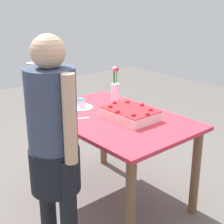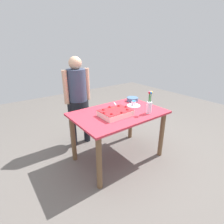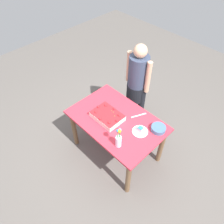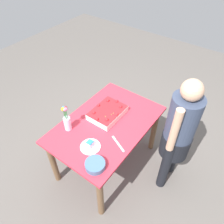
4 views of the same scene
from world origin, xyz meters
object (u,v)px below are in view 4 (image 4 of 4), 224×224
cake_knife (118,144)px  person_standing (179,132)px  sheet_cake (107,113)px  flower_vase (67,120)px  fruit_bowl (95,165)px  serving_plate_with_slice (90,146)px

cake_knife → person_standing: size_ratio=0.15×
sheet_cake → cake_knife: 0.44m
flower_vase → sheet_cake: bearing=-26.9°
cake_knife → flower_vase: size_ratio=0.72×
fruit_bowl → sheet_cake: bearing=27.9°
cake_knife → person_standing: 0.63m
sheet_cake → serving_plate_with_slice: size_ratio=1.99×
serving_plate_with_slice → person_standing: (0.63, -0.66, 0.08)m
cake_knife → person_standing: (0.43, -0.45, 0.09)m
cake_knife → person_standing: person_standing is taller
sheet_cake → serving_plate_with_slice: bearing=-163.4°
sheet_cake → serving_plate_with_slice: (-0.47, -0.14, -0.02)m
cake_knife → person_standing: bearing=-112.0°
cake_knife → fruit_bowl: 0.35m
sheet_cake → fruit_bowl: 0.70m
flower_vase → cake_knife: bearing=-74.7°
serving_plate_with_slice → flower_vase: flower_vase is taller
fruit_bowl → person_standing: bearing=-30.9°
cake_knife → serving_plate_with_slice: bearing=68.8°
sheet_cake → flower_vase: flower_vase is taller
serving_plate_with_slice → fruit_bowl: size_ratio=1.09×
cake_knife → fruit_bowl: size_ratio=1.20×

